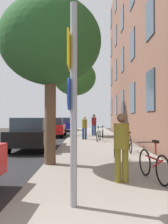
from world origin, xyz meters
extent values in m
plane|color=#332D28|center=(-2.40, 15.00, 0.00)|extent=(41.80, 41.80, 0.00)
cube|color=#232326|center=(-4.50, 15.00, 0.01)|extent=(7.00, 38.00, 0.01)
cube|color=gray|center=(1.10, 15.00, 0.06)|extent=(4.20, 38.00, 0.12)
cube|color=brown|center=(3.70, 14.50, 7.42)|extent=(0.50, 27.00, 14.83)
cube|color=#384756|center=(3.42, 10.33, 2.90)|extent=(0.06, 1.40, 1.92)
cube|color=#384756|center=(3.42, 14.50, 2.90)|extent=(0.06, 1.40, 1.92)
cube|color=#384756|center=(3.42, 18.67, 2.90)|extent=(0.06, 1.40, 1.92)
cube|color=#384756|center=(3.42, 22.83, 2.90)|extent=(0.06, 1.40, 1.92)
cube|color=#384756|center=(3.42, 27.00, 2.90)|extent=(0.06, 1.40, 1.92)
cube|color=#384756|center=(3.42, 10.33, 6.36)|extent=(0.06, 1.40, 1.92)
cube|color=#384756|center=(3.42, 14.50, 6.36)|extent=(0.06, 1.40, 1.92)
cube|color=#384756|center=(3.42, 18.67, 6.36)|extent=(0.06, 1.40, 1.92)
cube|color=#384756|center=(3.42, 22.83, 6.36)|extent=(0.06, 1.40, 1.92)
cube|color=#384756|center=(3.42, 27.00, 6.36)|extent=(0.06, 1.40, 1.92)
cube|color=#384756|center=(3.42, 18.67, 9.82)|extent=(0.06, 1.40, 1.92)
cube|color=#384756|center=(3.42, 22.83, 9.82)|extent=(0.06, 1.40, 1.92)
cube|color=#384756|center=(3.42, 27.00, 9.82)|extent=(0.06, 1.40, 1.92)
cube|color=#384756|center=(3.42, 22.83, 13.28)|extent=(0.06, 1.40, 1.92)
cube|color=#384756|center=(3.42, 27.00, 13.28)|extent=(0.06, 1.40, 1.92)
cylinder|color=gray|center=(0.16, 3.31, 1.88)|extent=(0.12, 0.12, 3.52)
cube|color=yellow|center=(0.08, 3.31, 2.80)|extent=(0.03, 0.60, 0.60)
cylinder|color=#14339E|center=(0.08, 3.31, 2.05)|extent=(0.03, 0.56, 0.56)
cylinder|color=black|center=(-0.67, 20.68, 1.94)|extent=(0.12, 0.12, 3.65)
cube|color=black|center=(-0.85, 20.68, 3.32)|extent=(0.20, 0.24, 0.80)
sphere|color=red|center=(-0.96, 20.68, 3.58)|extent=(0.16, 0.16, 0.16)
sphere|color=#523707|center=(-0.96, 20.68, 3.32)|extent=(0.16, 0.16, 0.16)
sphere|color=#083E11|center=(-0.96, 20.68, 3.06)|extent=(0.16, 0.16, 0.16)
cylinder|color=brown|center=(-0.79, 7.00, 1.63)|extent=(0.37, 0.37, 3.02)
ellipsoid|color=#235123|center=(-0.79, 7.00, 4.15)|extent=(3.37, 3.37, 2.86)
cylinder|color=#4C3823|center=(-0.54, 19.23, 2.04)|extent=(0.32, 0.32, 3.84)
ellipsoid|color=#2D6628|center=(-0.54, 19.23, 5.04)|extent=(3.59, 3.59, 3.05)
torus|color=black|center=(1.93, 5.48, 0.47)|extent=(0.15, 0.69, 0.69)
torus|color=black|center=(2.09, 4.52, 0.47)|extent=(0.15, 0.69, 0.69)
cylinder|color=#B21E1E|center=(2.01, 5.00, 0.66)|extent=(0.18, 0.82, 0.04)
cylinder|color=#B21E1E|center=(2.05, 4.76, 0.57)|extent=(0.13, 0.50, 0.27)
cylinder|color=#B21E1E|center=(2.03, 4.86, 0.91)|extent=(0.04, 0.04, 0.28)
cube|color=black|center=(2.03, 4.86, 1.07)|extent=(0.10, 0.24, 0.06)
cylinder|color=#4C4C4C|center=(1.93, 5.48, 0.99)|extent=(0.42, 0.10, 0.03)
torus|color=black|center=(1.46, 7.95, 0.44)|extent=(0.06, 0.65, 0.65)
torus|color=black|center=(1.42, 6.85, 0.44)|extent=(0.06, 0.65, 0.65)
cylinder|color=#B21E1E|center=(1.44, 7.40, 0.62)|extent=(0.07, 0.93, 0.04)
cylinder|color=#B21E1E|center=(1.43, 7.13, 0.54)|extent=(0.06, 0.56, 0.30)
cylinder|color=#B21E1E|center=(1.43, 7.24, 0.87)|extent=(0.04, 0.04, 0.28)
cube|color=black|center=(1.43, 7.24, 1.03)|extent=(0.10, 0.24, 0.06)
cylinder|color=#4C4C4C|center=(1.46, 7.95, 0.95)|extent=(0.42, 0.04, 0.03)
torus|color=black|center=(2.30, 10.33, 0.42)|extent=(0.05, 0.61, 0.61)
torus|color=black|center=(2.28, 9.27, 0.42)|extent=(0.05, 0.61, 0.61)
cylinder|color=#99999E|center=(2.29, 9.80, 0.59)|extent=(0.07, 0.90, 0.04)
cylinder|color=#99999E|center=(2.28, 9.53, 0.52)|extent=(0.06, 0.55, 0.29)
cylinder|color=#99999E|center=(2.29, 9.64, 0.83)|extent=(0.04, 0.04, 0.28)
cube|color=black|center=(2.29, 9.64, 0.99)|extent=(0.10, 0.24, 0.06)
cylinder|color=#4C4C4C|center=(2.30, 10.33, 0.91)|extent=(0.42, 0.04, 0.03)
torus|color=black|center=(2.52, 12.68, 0.44)|extent=(0.13, 0.65, 0.65)
torus|color=black|center=(2.66, 11.72, 0.44)|extent=(0.13, 0.65, 0.65)
cylinder|color=#99999E|center=(2.59, 12.20, 0.62)|extent=(0.16, 0.82, 0.04)
cylinder|color=#99999E|center=(2.63, 11.96, 0.54)|extent=(0.12, 0.50, 0.27)
cylinder|color=#99999E|center=(2.61, 12.06, 0.87)|extent=(0.04, 0.04, 0.28)
cube|color=black|center=(2.61, 12.06, 1.03)|extent=(0.10, 0.24, 0.06)
cylinder|color=#4C4C4C|center=(2.52, 12.68, 0.95)|extent=(0.42, 0.09, 0.03)
torus|color=black|center=(1.34, 15.08, 0.45)|extent=(0.18, 0.65, 0.66)
torus|color=black|center=(1.12, 14.12, 0.45)|extent=(0.18, 0.65, 0.66)
cylinder|color=#267233|center=(1.23, 14.60, 0.63)|extent=(0.23, 0.83, 0.04)
cylinder|color=#267233|center=(1.18, 14.36, 0.55)|extent=(0.15, 0.51, 0.28)
cylinder|color=#267233|center=(1.20, 14.46, 0.88)|extent=(0.04, 0.04, 0.28)
cube|color=black|center=(1.20, 14.46, 1.04)|extent=(0.10, 0.24, 0.06)
cylinder|color=#4C4C4C|center=(1.34, 15.08, 0.96)|extent=(0.42, 0.12, 0.03)
torus|color=black|center=(1.73, 17.53, 0.43)|extent=(0.11, 0.62, 0.62)
torus|color=black|center=(1.62, 16.47, 0.43)|extent=(0.11, 0.62, 0.62)
cylinder|color=#99999E|center=(1.67, 17.00, 0.60)|extent=(0.14, 0.91, 0.04)
cylinder|color=#99999E|center=(1.64, 16.73, 0.52)|extent=(0.10, 0.55, 0.30)
cylinder|color=#99999E|center=(1.66, 16.84, 0.84)|extent=(0.04, 0.04, 0.28)
cube|color=black|center=(1.66, 16.84, 1.00)|extent=(0.10, 0.24, 0.06)
cylinder|color=#4C4C4C|center=(1.73, 17.53, 0.92)|extent=(0.42, 0.07, 0.03)
cylinder|color=olive|center=(1.13, 4.82, 0.51)|extent=(0.15, 0.15, 0.79)
cylinder|color=olive|center=(1.30, 4.82, 0.51)|extent=(0.15, 0.15, 0.79)
cylinder|color=olive|center=(1.22, 4.82, 1.21)|extent=(0.51, 0.51, 0.59)
sphere|color=brown|center=(1.22, 4.82, 1.63)|extent=(0.21, 0.21, 0.21)
cylinder|color=navy|center=(0.21, 15.76, 0.52)|extent=(0.15, 0.15, 0.80)
cylinder|color=navy|center=(0.39, 15.76, 0.52)|extent=(0.15, 0.15, 0.80)
cylinder|color=olive|center=(0.30, 15.76, 1.21)|extent=(0.44, 0.44, 0.60)
sphere|color=tan|center=(0.30, 15.76, 1.64)|extent=(0.22, 0.22, 0.22)
cylinder|color=navy|center=(1.00, 19.35, 0.56)|extent=(0.16, 0.16, 0.88)
cylinder|color=navy|center=(1.19, 19.35, 0.56)|extent=(0.16, 0.16, 0.88)
cylinder|color=maroon|center=(1.10, 19.35, 1.33)|extent=(0.54, 0.54, 0.66)
sphere|color=#936B4C|center=(1.10, 19.35, 1.80)|extent=(0.24, 0.24, 0.24)
cube|color=black|center=(-2.34, 11.33, 0.68)|extent=(1.89, 4.38, 0.70)
cube|color=#384756|center=(-2.34, 11.12, 1.33)|extent=(1.56, 2.47, 0.60)
cylinder|color=black|center=(-3.16, 12.72, 0.33)|extent=(0.22, 0.64, 0.64)
cylinder|color=black|center=(-1.52, 12.72, 0.33)|extent=(0.22, 0.64, 0.64)
cylinder|color=black|center=(-3.16, 9.94, 0.33)|extent=(0.22, 0.64, 0.64)
cylinder|color=black|center=(-1.52, 9.94, 0.33)|extent=(0.22, 0.64, 0.64)
cube|color=red|center=(-2.33, 19.67, 0.68)|extent=(1.95, 4.52, 0.70)
cube|color=#2D3847|center=(-2.33, 19.44, 1.33)|extent=(1.59, 2.55, 0.60)
cylinder|color=black|center=(-3.15, 21.10, 0.33)|extent=(0.22, 0.64, 0.64)
cylinder|color=black|center=(-1.52, 21.10, 0.33)|extent=(0.22, 0.64, 0.64)
cylinder|color=black|center=(-3.15, 18.24, 0.33)|extent=(0.22, 0.64, 0.64)
cylinder|color=black|center=(-1.52, 18.24, 0.33)|extent=(0.22, 0.64, 0.64)
cube|color=navy|center=(-2.04, 28.00, 0.68)|extent=(1.94, 4.42, 0.70)
cube|color=#384756|center=(-2.04, 27.78, 1.33)|extent=(1.59, 2.49, 0.60)
cylinder|color=black|center=(-2.86, 29.40, 0.33)|extent=(0.22, 0.64, 0.64)
cylinder|color=black|center=(-1.21, 29.40, 0.33)|extent=(0.22, 0.64, 0.64)
cylinder|color=black|center=(-2.86, 26.60, 0.33)|extent=(0.22, 0.64, 0.64)
cylinder|color=black|center=(-1.21, 26.60, 0.33)|extent=(0.22, 0.64, 0.64)
camera|label=1|loc=(0.36, -0.77, 1.64)|focal=37.96mm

